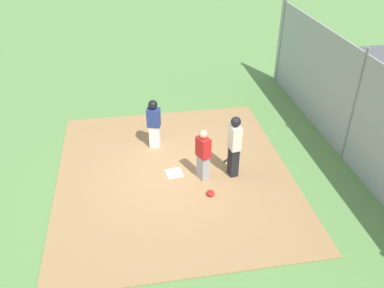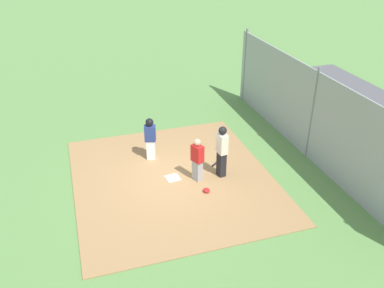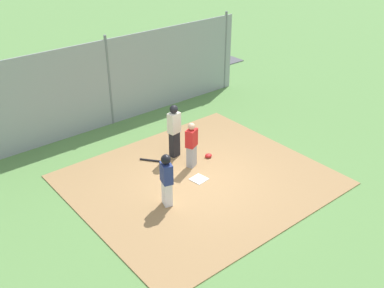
{
  "view_description": "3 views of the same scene",
  "coord_description": "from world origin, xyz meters",
  "px_view_note": "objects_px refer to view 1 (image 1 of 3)",
  "views": [
    {
      "loc": [
        -8.96,
        1.02,
        6.75
      ],
      "look_at": [
        0.41,
        -0.58,
        0.69
      ],
      "focal_mm": 37.58,
      "sensor_mm": 36.0,
      "label": 1
    },
    {
      "loc": [
        -11.12,
        2.84,
        7.56
      ],
      "look_at": [
        0.75,
        -0.91,
        0.78
      ],
      "focal_mm": 38.53,
      "sensor_mm": 36.0,
      "label": 2
    },
    {
      "loc": [
        7.38,
        8.69,
        7.54
      ],
      "look_at": [
        -0.07,
        -0.42,
        1.04
      ],
      "focal_mm": 42.25,
      "sensor_mm": 36.0,
      "label": 3
    }
  ],
  "objects_px": {
    "runner": "(154,121)",
    "catcher": "(203,154)",
    "home_plate": "(174,173)",
    "umpire": "(234,145)",
    "baseball_bat": "(232,156)",
    "catcher_mask": "(211,193)"
  },
  "relations": [
    {
      "from": "home_plate",
      "to": "catcher",
      "type": "relative_size",
      "value": 0.29
    },
    {
      "from": "catcher",
      "to": "runner",
      "type": "relative_size",
      "value": 0.95
    },
    {
      "from": "home_plate",
      "to": "runner",
      "type": "height_order",
      "value": "runner"
    },
    {
      "from": "runner",
      "to": "catcher",
      "type": "bearing_deg",
      "value": 49.12
    },
    {
      "from": "umpire",
      "to": "runner",
      "type": "height_order",
      "value": "umpire"
    },
    {
      "from": "baseball_bat",
      "to": "catcher_mask",
      "type": "distance_m",
      "value": 1.87
    },
    {
      "from": "home_plate",
      "to": "catcher_mask",
      "type": "relative_size",
      "value": 1.83
    },
    {
      "from": "umpire",
      "to": "baseball_bat",
      "type": "relative_size",
      "value": 2.42
    },
    {
      "from": "baseball_bat",
      "to": "catcher_mask",
      "type": "bearing_deg",
      "value": -159.78
    },
    {
      "from": "catcher",
      "to": "baseball_bat",
      "type": "distance_m",
      "value": 1.53
    },
    {
      "from": "baseball_bat",
      "to": "umpire",
      "type": "bearing_deg",
      "value": -141.75
    },
    {
      "from": "catcher",
      "to": "runner",
      "type": "bearing_deg",
      "value": -81.44
    },
    {
      "from": "catcher",
      "to": "umpire",
      "type": "relative_size",
      "value": 0.83
    },
    {
      "from": "catcher_mask",
      "to": "umpire",
      "type": "bearing_deg",
      "value": -45.19
    },
    {
      "from": "umpire",
      "to": "runner",
      "type": "bearing_deg",
      "value": -49.66
    },
    {
      "from": "umpire",
      "to": "runner",
      "type": "xyz_separation_m",
      "value": [
        1.78,
        1.99,
        -0.07
      ]
    },
    {
      "from": "runner",
      "to": "baseball_bat",
      "type": "height_order",
      "value": "runner"
    },
    {
      "from": "baseball_bat",
      "to": "catcher_mask",
      "type": "relative_size",
      "value": 3.11
    },
    {
      "from": "home_plate",
      "to": "umpire",
      "type": "distance_m",
      "value": 1.88
    },
    {
      "from": "home_plate",
      "to": "baseball_bat",
      "type": "relative_size",
      "value": 0.59
    },
    {
      "from": "catcher",
      "to": "umpire",
      "type": "bearing_deg",
      "value": 157.64
    },
    {
      "from": "catcher",
      "to": "umpire",
      "type": "distance_m",
      "value": 0.87
    }
  ]
}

